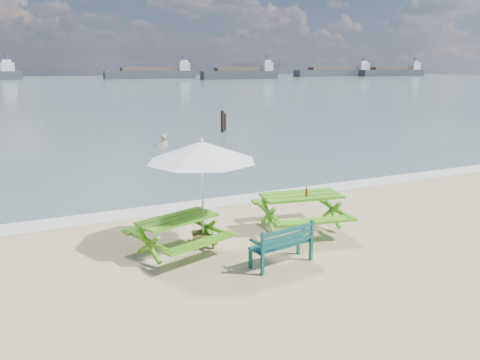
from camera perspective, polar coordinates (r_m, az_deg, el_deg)
name	(u,v)px	position (r m, az deg, el deg)	size (l,w,h in m)	color
sea	(46,86)	(91.90, -22.57, 10.54)	(300.00, 300.00, 0.00)	slate
foam_strip	(210,203)	(12.67, -3.71, -2.87)	(22.00, 0.90, 0.01)	silver
picnic_table_left	(178,236)	(9.37, -7.53, -6.82)	(2.00, 2.11, 0.74)	#4D9A17
picnic_table_right	(301,213)	(10.63, 7.40, -4.01)	(2.07, 2.23, 0.84)	#499D17
park_bench	(281,252)	(8.88, 5.05, -8.76)	(1.31, 0.63, 0.77)	#104543
side_table	(203,239)	(9.73, -4.49, -7.24)	(0.54, 0.54, 0.29)	brown
patio_umbrella	(202,151)	(9.23, -4.70, 3.50)	(2.69, 2.69, 2.19)	silver
beer_bottle	(306,193)	(10.35, 8.09, -1.58)	(0.06, 0.06, 0.23)	#924D15
swimmer	(163,152)	(22.29, -9.31, 3.38)	(0.73, 0.59, 1.73)	tan
mooring_pilings	(223,123)	(26.38, -2.03, 6.90)	(0.58, 0.78, 1.40)	black
cargo_ships	(234,74)	(139.92, -0.71, 12.83)	(152.44, 27.01, 4.40)	#383E42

